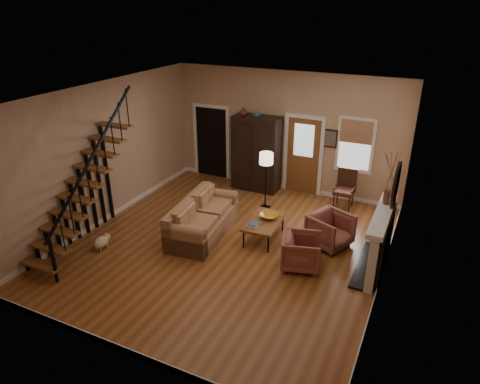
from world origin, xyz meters
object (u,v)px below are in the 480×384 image
at_px(coffee_table, 264,229).
at_px(armchair_left, 301,252).
at_px(armoire, 256,153).
at_px(sofa, 203,218).
at_px(floor_lamp, 266,181).
at_px(armchair_right, 330,230).
at_px(side_chair, 344,190).

height_order(coffee_table, armchair_left, armchair_left).
relative_size(armoire, armchair_left, 2.73).
xyz_separation_m(sofa, armchair_left, (2.44, -0.31, -0.06)).
distance_m(sofa, armchair_left, 2.46).
xyz_separation_m(armoire, coffee_table, (1.29, -2.53, -0.82)).
bearing_deg(floor_lamp, armoire, 124.04).
height_order(armoire, armchair_right, armoire).
height_order(coffee_table, floor_lamp, floor_lamp).
distance_m(sofa, floor_lamp, 2.04).
relative_size(coffee_table, side_chair, 1.19).
bearing_deg(sofa, coffee_table, 10.13).
height_order(sofa, armchair_right, sofa).
bearing_deg(armchair_left, sofa, 67.34).
xyz_separation_m(armchair_right, floor_lamp, (-1.98, 1.11, 0.38)).
distance_m(armchair_left, floor_lamp, 2.77).
relative_size(sofa, coffee_table, 1.81).
distance_m(sofa, side_chair, 3.77).
bearing_deg(side_chair, floor_lamp, -154.42).
height_order(floor_lamp, side_chair, floor_lamp).
relative_size(armchair_right, floor_lamp, 0.55).
xyz_separation_m(floor_lamp, side_chair, (1.82, 0.87, -0.24)).
relative_size(armoire, floor_lamp, 1.39).
distance_m(coffee_table, floor_lamp, 1.65).
bearing_deg(coffee_table, armoire, 117.03).
distance_m(armoire, floor_lamp, 1.33).
relative_size(coffee_table, floor_lamp, 0.80).
relative_size(sofa, floor_lamp, 1.46).
relative_size(armoire, armchair_right, 2.54).
xyz_separation_m(armchair_right, side_chair, (-0.15, 1.99, 0.13)).
height_order(armoire, coffee_table, armoire).
height_order(armoire, armchair_left, armoire).
height_order(sofa, armchair_left, sofa).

